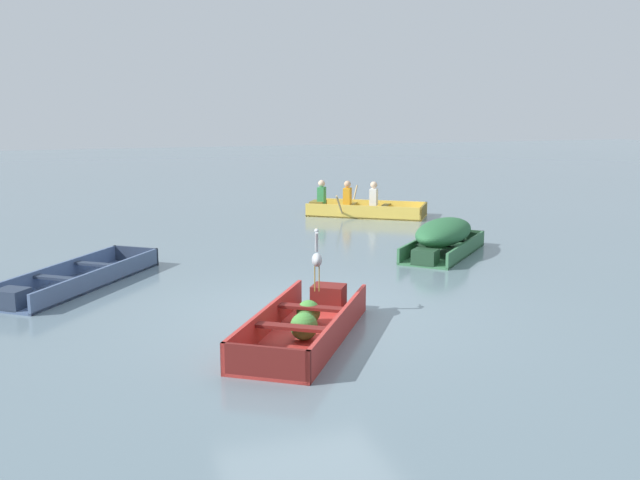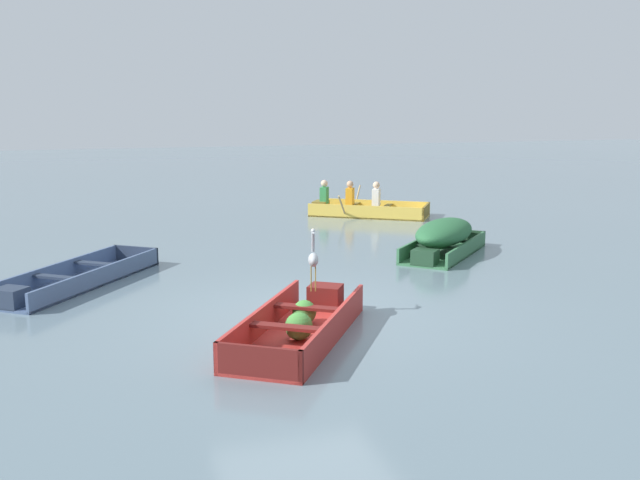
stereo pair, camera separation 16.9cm
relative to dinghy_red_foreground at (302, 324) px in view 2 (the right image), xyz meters
The scene contains 6 objects.
ground_plane 0.94m from the dinghy_red_foreground, 69.99° to the left, with size 80.00×80.00×0.00m, color slate.
dinghy_red_foreground is the anchor object (origin of this frame).
skiff_green_near_moored 5.57m from the dinghy_red_foreground, 44.11° to the left, with size 2.50×2.51×0.70m.
skiff_slate_blue_mid_moored 4.51m from the dinghy_red_foreground, 128.83° to the left, with size 2.75×3.27×0.31m.
rowboat_yellow_with_crew 10.01m from the dinghy_red_foreground, 64.81° to the left, with size 3.17×2.66×0.91m.
heron_on_dinghy 1.04m from the dinghy_red_foreground, 61.70° to the left, with size 0.22×0.46×0.84m.
Camera 2 is at (-2.72, -9.21, 2.90)m, focal length 40.00 mm.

